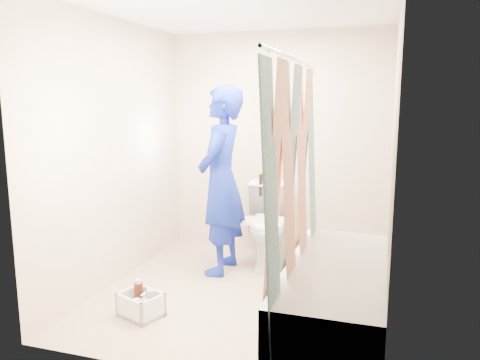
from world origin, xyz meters
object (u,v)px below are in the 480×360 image
(bathtub, at_px, (335,295))
(cleaning_caddy, at_px, (142,306))
(toilet, at_px, (268,225))
(plumber, at_px, (221,181))

(bathtub, height_order, cleaning_caddy, bathtub)
(bathtub, relative_size, toilet, 2.13)
(toilet, height_order, plumber, plumber)
(plumber, bearing_deg, cleaning_caddy, -13.85)
(bathtub, distance_m, toilet, 1.49)
(toilet, relative_size, cleaning_caddy, 2.15)
(plumber, bearing_deg, toilet, 132.61)
(bathtub, xyz_separation_m, toilet, (-0.82, 1.24, 0.14))
(plumber, xyz_separation_m, cleaning_caddy, (-0.26, -1.12, -0.82))
(toilet, xyz_separation_m, plumber, (-0.38, -0.36, 0.50))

